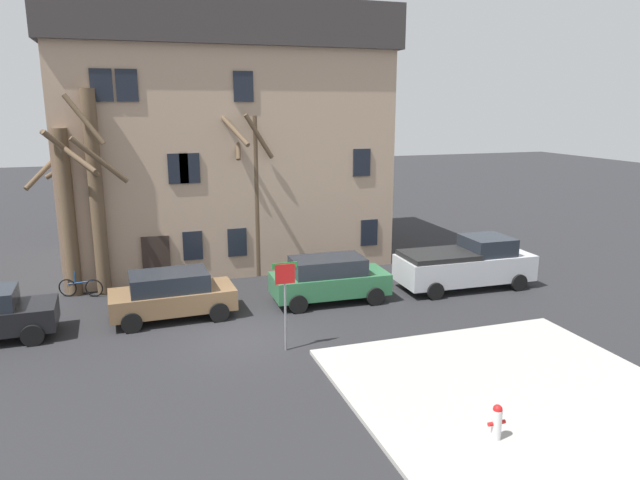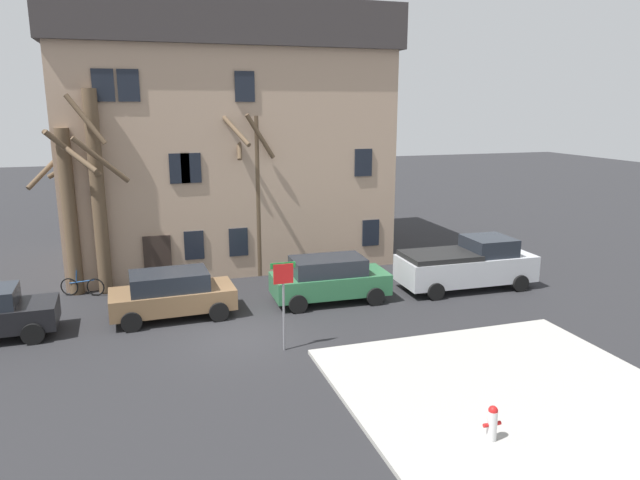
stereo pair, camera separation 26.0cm
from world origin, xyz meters
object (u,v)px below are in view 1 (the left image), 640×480
object	(u,v)px
pickup_truck_silver	(466,264)
building_main	(222,136)
fire_hydrant	(497,421)
bicycle_leaning	(81,288)
tree_bare_mid	(95,185)
tree_bare_near	(68,206)
street_sign_pole	(285,290)
car_green_wagon	(329,279)
car_brown_wagon	(172,294)
tree_bare_far	(254,187)

from	to	relation	value
pickup_truck_silver	building_main	bearing A→B (deg)	135.36
fire_hydrant	bicycle_leaning	size ratio (longest dim) A/B	0.49
tree_bare_mid	bicycle_leaning	bearing A→B (deg)	-166.62
tree_bare_near	street_sign_pole	size ratio (longest dim) A/B	2.34
car_green_wagon	tree_bare_mid	bearing A→B (deg)	155.27
tree_bare_mid	car_brown_wagon	world-z (taller)	tree_bare_mid
building_main	street_sign_pole	distance (m)	12.68
building_main	tree_bare_mid	xyz separation A→B (m)	(-5.58, -4.47, -1.51)
car_brown_wagon	bicycle_leaning	xyz separation A→B (m)	(-3.20, 3.49, -0.50)
tree_bare_near	car_brown_wagon	size ratio (longest dim) A/B	1.51
tree_bare_far	street_sign_pole	xyz separation A→B (m)	(-0.86, -8.13, -1.94)
building_main	bicycle_leaning	size ratio (longest dim) A/B	8.81
car_green_wagon	street_sign_pole	xyz separation A→B (m)	(-2.74, -3.84, 1.04)
tree_bare_mid	fire_hydrant	world-z (taller)	tree_bare_mid
tree_bare_mid	pickup_truck_silver	distance (m)	14.90
fire_hydrant	car_brown_wagon	bearing A→B (deg)	121.04
tree_bare_near	car_brown_wagon	world-z (taller)	tree_bare_near
tree_bare_far	fire_hydrant	xyz separation A→B (m)	(2.22, -14.41, -3.33)
bicycle_leaning	tree_bare_mid	bearing A→B (deg)	13.38
tree_bare_far	pickup_truck_silver	distance (m)	9.35
tree_bare_mid	tree_bare_near	bearing A→B (deg)	167.19
car_brown_wagon	pickup_truck_silver	bearing A→B (deg)	-0.82
building_main	tree_bare_near	size ratio (longest dim) A/B	2.27
tree_bare_far	car_brown_wagon	world-z (taller)	tree_bare_far
car_brown_wagon	fire_hydrant	xyz separation A→B (m)	(6.13, -10.18, -0.32)
pickup_truck_silver	bicycle_leaning	bearing A→B (deg)	166.18
tree_bare_mid	car_brown_wagon	bearing A→B (deg)	-57.32
fire_hydrant	tree_bare_far	bearing A→B (deg)	98.78
car_brown_wagon	street_sign_pole	distance (m)	5.07
fire_hydrant	bicycle_leaning	xyz separation A→B (m)	(-9.33, 13.67, -0.18)
tree_bare_far	car_green_wagon	xyz separation A→B (m)	(1.88, -4.29, -2.98)
building_main	car_brown_wagon	size ratio (longest dim) A/B	3.42
car_brown_wagon	fire_hydrant	world-z (taller)	car_brown_wagon
building_main	car_green_wagon	bearing A→B (deg)	-72.65
car_green_wagon	bicycle_leaning	xyz separation A→B (m)	(-8.98, 3.55, -0.53)
tree_bare_far	car_green_wagon	world-z (taller)	tree_bare_far
building_main	pickup_truck_silver	world-z (taller)	building_main
fire_hydrant	bicycle_leaning	bearing A→B (deg)	124.32
pickup_truck_silver	fire_hydrant	size ratio (longest dim) A/B	6.77
car_green_wagon	fire_hydrant	distance (m)	10.13
building_main	tree_bare_mid	size ratio (longest dim) A/B	1.86
tree_bare_near	pickup_truck_silver	bearing A→B (deg)	-15.20
bicycle_leaning	pickup_truck_silver	bearing A→B (deg)	-13.82
bicycle_leaning	car_brown_wagon	bearing A→B (deg)	-47.41
tree_bare_near	tree_bare_mid	size ratio (longest dim) A/B	0.82
tree_bare_near	tree_bare_mid	distance (m)	1.33
car_green_wagon	pickup_truck_silver	size ratio (longest dim) A/B	0.80
tree_bare_near	tree_bare_mid	world-z (taller)	tree_bare_mid
tree_bare_mid	bicycle_leaning	distance (m)	4.03
tree_bare_mid	tree_bare_far	size ratio (longest dim) A/B	1.06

